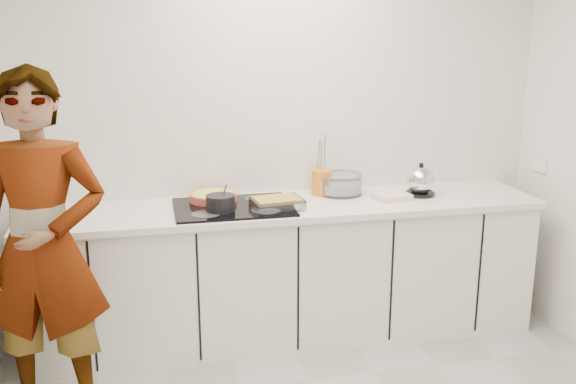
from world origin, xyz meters
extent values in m
cube|color=white|center=(0.00, 1.60, 1.30)|extent=(3.60, 0.00, 2.60)
cube|color=white|center=(1.79, 1.33, 1.07)|extent=(0.02, 0.15, 0.09)
cube|color=white|center=(0.00, 1.28, 0.43)|extent=(3.20, 0.58, 0.87)
cube|color=white|center=(0.00, 1.28, 0.89)|extent=(3.24, 0.64, 0.04)
cube|color=black|center=(-0.35, 1.26, 0.92)|extent=(0.72, 0.54, 0.01)
cylinder|color=#CD5742|center=(-0.46, 1.41, 0.95)|extent=(0.34, 0.34, 0.05)
cylinder|color=yellow|center=(-0.46, 1.41, 0.97)|extent=(0.29, 0.29, 0.01)
cylinder|color=black|center=(-0.44, 1.17, 0.97)|extent=(0.23, 0.23, 0.10)
cylinder|color=silver|center=(-0.42, 1.19, 1.02)|extent=(0.05, 0.06, 0.15)
cube|color=silver|center=(-0.09, 1.18, 0.95)|extent=(0.33, 0.26, 0.06)
cube|color=gold|center=(-0.09, 1.18, 0.97)|extent=(0.29, 0.22, 0.02)
cylinder|color=silver|center=(0.39, 1.45, 0.98)|extent=(0.34, 0.34, 0.14)
cylinder|color=white|center=(0.39, 1.45, 0.96)|extent=(0.29, 0.29, 0.06)
cube|color=white|center=(0.68, 1.25, 0.93)|extent=(0.24, 0.19, 0.04)
cylinder|color=black|center=(0.90, 1.30, 0.92)|extent=(0.24, 0.24, 0.02)
sphere|color=silver|center=(0.90, 1.30, 1.01)|extent=(0.24, 0.24, 0.19)
sphere|color=black|center=(0.90, 1.30, 1.11)|extent=(0.04, 0.04, 0.03)
cylinder|color=orange|center=(0.27, 1.46, 0.99)|extent=(0.17, 0.17, 0.17)
imported|color=white|center=(-1.38, 0.71, 0.91)|extent=(0.73, 0.55, 1.83)
camera|label=1|loc=(-0.83, -2.52, 2.01)|focal=40.00mm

